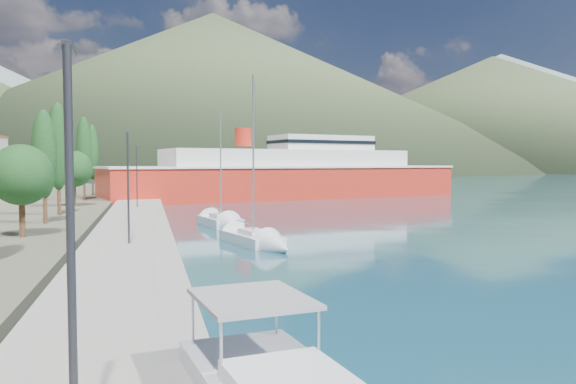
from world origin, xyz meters
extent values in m
plane|color=#154255|center=(0.00, 120.00, 0.00)|extent=(1400.00, 1400.00, 0.00)
cube|color=gray|center=(-9.00, 26.00, 0.40)|extent=(5.00, 88.00, 0.80)
cone|color=slate|center=(80.00, 680.00, 90.00)|extent=(760.00, 760.00, 180.00)
cone|color=slate|center=(420.00, 600.00, 70.00)|extent=(640.00, 640.00, 140.00)
cone|color=#3D4C2E|center=(40.00, 400.00, 57.50)|extent=(480.00, 480.00, 115.00)
cone|color=#3D4C2E|center=(260.00, 380.00, 45.00)|extent=(420.00, 420.00, 90.00)
cylinder|color=#47301E|center=(-15.37, 18.94, 1.85)|extent=(0.36, 0.36, 2.31)
sphere|color=#19411B|center=(-15.37, 18.94, 4.49)|extent=(3.69, 3.69, 3.69)
cylinder|color=#47301E|center=(-15.37, 26.81, 1.63)|extent=(0.30, 0.30, 1.85)
ellipsoid|color=#19411B|center=(-15.37, 26.81, 5.84)|extent=(1.80, 1.80, 6.58)
cylinder|color=#47301E|center=(-15.37, 33.57, 1.76)|extent=(0.30, 0.30, 2.12)
ellipsoid|color=#19411B|center=(-15.37, 33.57, 6.58)|extent=(1.80, 1.80, 7.52)
cylinder|color=#47301E|center=(-15.37, 43.98, 1.88)|extent=(0.36, 0.36, 2.36)
sphere|color=#19411B|center=(-15.37, 43.98, 4.57)|extent=(3.78, 3.78, 3.78)
cylinder|color=#47301E|center=(-15.37, 53.68, 1.80)|extent=(0.30, 0.30, 2.21)
ellipsoid|color=#19411B|center=(-15.37, 53.68, 6.83)|extent=(1.80, 1.80, 7.83)
cylinder|color=#47301E|center=(-15.37, 64.17, 1.78)|extent=(0.30, 0.30, 2.16)
ellipsoid|color=#19411B|center=(-15.37, 64.17, 6.70)|extent=(1.80, 1.80, 7.67)
cylinder|color=#2D2D33|center=(-9.00, -9.65, 3.80)|extent=(0.12, 0.12, 6.00)
cube|color=#2D2D33|center=(-9.00, -9.40, 6.80)|extent=(0.15, 0.50, 0.12)
cylinder|color=#2D2D33|center=(-9.00, 13.93, 3.80)|extent=(0.12, 0.12, 6.00)
cube|color=#2D2D33|center=(-9.00, 14.18, 6.80)|extent=(0.15, 0.50, 0.12)
cylinder|color=#2D2D33|center=(-9.00, 39.76, 3.80)|extent=(0.12, 0.12, 6.00)
cube|color=#2D2D33|center=(-9.00, 40.01, 6.80)|extent=(0.15, 0.50, 0.12)
cube|color=gray|center=(-5.90, -6.50, 2.42)|extent=(2.52, 2.87, 0.09)
cube|color=silver|center=(-1.52, 17.77, 0.23)|extent=(3.50, 6.20, 0.83)
cube|color=silver|center=(-1.42, 17.39, 0.78)|extent=(1.81, 2.59, 0.32)
cylinder|color=silver|center=(-1.42, 17.39, 5.70)|extent=(0.12, 0.12, 10.11)
cone|color=silver|center=(-0.59, 14.14, 0.23)|extent=(2.72, 3.17, 2.11)
cube|color=silver|center=(-2.20, 28.55, 0.25)|extent=(3.37, 5.68, 0.91)
cube|color=silver|center=(-2.13, 28.20, 0.86)|extent=(1.80, 2.37, 0.35)
cylinder|color=silver|center=(-2.13, 28.20, 5.26)|extent=(0.12, 0.12, 9.11)
cone|color=silver|center=(-1.51, 25.22, 0.25)|extent=(2.79, 2.90, 2.33)
cube|color=red|center=(12.32, 62.41, 2.02)|extent=(54.31, 23.30, 5.14)
cube|color=silver|center=(12.32, 62.41, 4.59)|extent=(54.75, 23.71, 0.28)
cube|color=silver|center=(12.32, 62.41, 5.69)|extent=(37.84, 17.58, 2.75)
cube|color=silver|center=(17.67, 63.71, 8.17)|extent=(16.09, 10.16, 2.20)
cylinder|color=red|center=(5.19, 60.67, 8.81)|extent=(2.39, 2.39, 2.57)
camera|label=1|loc=(-7.97, -17.77, 5.22)|focal=35.00mm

